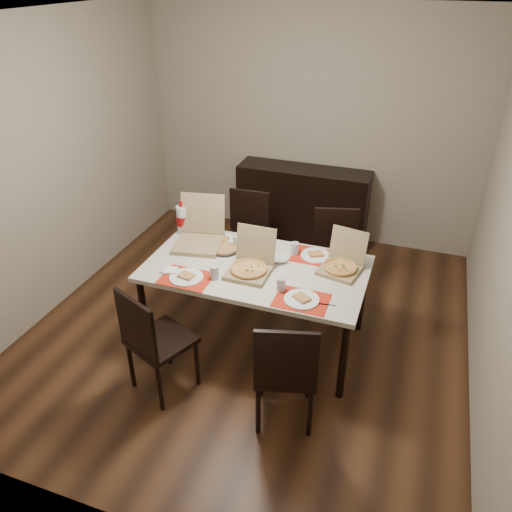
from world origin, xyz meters
name	(u,v)px	position (x,y,z in m)	size (l,w,h in m)	color
ground	(251,327)	(0.00, 0.00, -0.01)	(3.80, 4.00, 0.02)	#472915
room_walls	(267,128)	(0.00, 0.43, 1.73)	(3.84, 4.02, 2.62)	gray
sideboard	(302,205)	(0.00, 1.78, 0.45)	(1.50, 0.40, 0.90)	black
dining_table	(256,273)	(0.10, -0.14, 0.68)	(1.80, 1.00, 0.75)	beige
chair_near_left	(152,339)	(-0.41, -0.99, 0.51)	(0.55, 0.55, 0.93)	black
chair_near_right	(286,369)	(0.61, -0.96, 0.51)	(0.52, 0.52, 0.93)	black
chair_far_left	(246,233)	(-0.34, 0.81, 0.51)	(0.43, 0.43, 0.93)	black
chair_far_right	(335,254)	(0.60, 0.69, 0.51)	(0.51, 0.51, 0.93)	black
setting_near_left	(191,275)	(-0.32, -0.47, 0.77)	(0.49, 0.30, 0.11)	red
setting_near_right	(296,295)	(0.53, -0.46, 0.77)	(0.48, 0.30, 0.11)	red
setting_far_left	(224,240)	(-0.31, 0.16, 0.77)	(0.49, 0.30, 0.11)	red
setting_far_right	(310,254)	(0.48, 0.17, 0.77)	(0.51, 0.30, 0.11)	red
napkin_loose	(253,273)	(0.12, -0.25, 0.76)	(0.12, 0.11, 0.02)	white
pizza_box_center	(250,266)	(0.09, -0.23, 0.80)	(0.34, 0.37, 0.34)	#89764F
pizza_box_right	(342,264)	(0.77, 0.04, 0.80)	(0.37, 0.39, 0.31)	#89764F
pizza_box_left	(199,237)	(-0.50, 0.06, 0.81)	(0.47, 0.51, 0.40)	#89764F
faina_plate	(225,249)	(-0.24, 0.02, 0.76)	(0.25, 0.25, 0.03)	black
dip_bowl	(279,260)	(0.26, 0.00, 0.77)	(0.13, 0.13, 0.03)	white
soda_bottle	(182,220)	(-0.72, 0.19, 0.88)	(0.11, 0.11, 0.32)	silver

